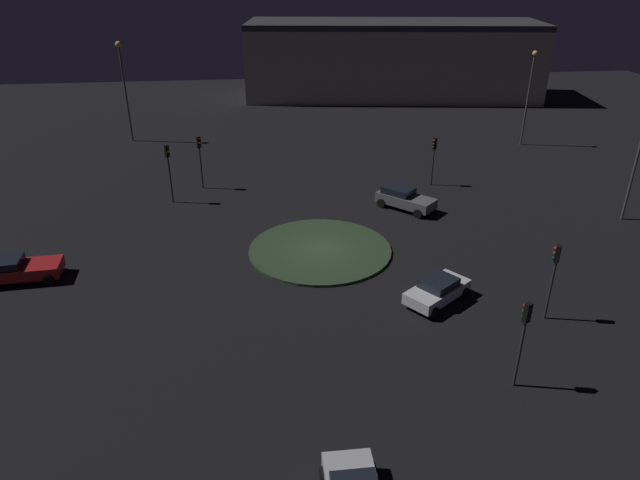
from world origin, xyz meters
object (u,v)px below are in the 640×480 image
Objects in this scene: traffic_light_southeast_near at (524,328)px; traffic_light_northwest_near at (200,152)px; store_building at (392,60)px; car_white at (437,290)px; traffic_light_southeast at (554,268)px; streetlamp_northeast at (530,86)px; car_red at (21,269)px; traffic_light_northwest at (169,162)px; traffic_light_northeast at (434,152)px; streetlamp_northwest at (123,75)px; car_grey at (404,198)px.

traffic_light_southeast_near is 0.99× the size of traffic_light_northwest_near.
traffic_light_northwest_near is 38.81m from store_building.
traffic_light_southeast is at bearing 119.44° from car_white.
streetlamp_northeast reaches higher than traffic_light_southeast_near.
store_building reaches higher than traffic_light_southeast.
car_white is 1.00× the size of car_red.
traffic_light_northwest is 1.05× the size of traffic_light_northwest_near.
traffic_light_southeast_near is 29.72m from traffic_light_northwest_near.
traffic_light_southeast_near is (-3.53, -24.17, 0.19)m from traffic_light_northeast.
streetlamp_northwest is at bearing 36.98° from store_building.
streetlamp_northwest is at bearing -93.51° from car_white.
traffic_light_northeast is at bearing 51.49° from traffic_light_northwest_near.
car_red is 0.46× the size of streetlamp_northeast.
car_red is 0.98× the size of traffic_light_southeast.
traffic_light_southeast is 31.79m from streetlamp_northeast.
store_building reaches higher than traffic_light_northwest.
streetlamp_northeast is at bearing 24.91° from car_red.
streetlamp_northwest is (-5.94, 17.08, 3.40)m from traffic_light_northwest.
streetlamp_northeast is (40.17, 22.08, 4.98)m from car_red.
store_building is (32.20, 45.01, 4.01)m from car_red.
traffic_light_northeast is 0.44× the size of streetlamp_northeast.
traffic_light_northwest is at bearing 9.79° from traffic_light_southeast_near.
traffic_light_southeast is 44.44m from streetlamp_northwest.
traffic_light_northwest is at bearing -41.92° from traffic_light_northeast.
traffic_light_northeast reaches higher than car_grey.
traffic_light_northwest_near is (-13.73, 18.66, 2.33)m from car_white.
car_white is at bearing -2.81° from traffic_light_northwest.
car_white is (-1.39, -12.68, -0.10)m from car_grey.
car_white is 5.99m from traffic_light_southeast.
traffic_light_northeast is at bearing -30.79° from streetlamp_northwest.
traffic_light_northwest reaches higher than car_white.
traffic_light_southeast is at bearing 1.40° from traffic_light_northwest.
traffic_light_southeast is 1.07× the size of traffic_light_northeast.
car_grey is 1.04× the size of car_white.
traffic_light_northwest_near is at bearing -164.65° from streetlamp_northeast.
store_building is at bearing 28.90° from streetlamp_northwest.
traffic_light_southeast_near is (-3.76, -4.75, 0.01)m from traffic_light_southeast.
traffic_light_northwest_near is (-18.79, 20.88, 0.04)m from traffic_light_southeast.
traffic_light_southeast reaches higher than car_grey.
car_grey is at bearing 86.50° from store_building.
traffic_light_southeast is at bearing -18.29° from car_red.
car_grey is 19.78m from traffic_light_southeast_near.
streetlamp_northwest reaches higher than store_building.
store_building reaches higher than car_grey.
streetlamp_northwest reaches higher than traffic_light_northeast.
car_grey is at bearing 7.28° from traffic_light_northeast.
car_grey is 1.03× the size of traffic_light_southeast.
streetlamp_northwest is at bearing 171.29° from streetlamp_northeast.
car_white is 23.28m from traffic_light_northwest_near.
car_red is 13.39m from traffic_light_northwest.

